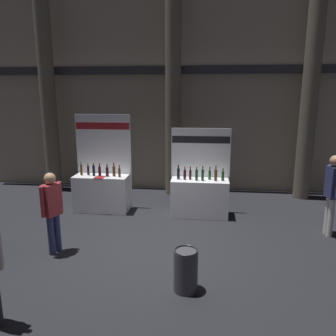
% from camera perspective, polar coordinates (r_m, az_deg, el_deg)
% --- Properties ---
extents(ground_plane, '(27.07, 27.07, 0.00)m').
position_cam_1_polar(ground_plane, '(6.93, -2.41, -13.66)').
color(ground_plane, black).
extents(hall_colonnade, '(13.54, 1.10, 6.89)m').
position_cam_1_polar(hall_colonnade, '(10.66, 1.24, 14.41)').
color(hall_colonnade, tan).
rests_on(hall_colonnade, ground_plane).
extents(exhibitor_booth_0, '(1.50, 0.69, 2.55)m').
position_cam_1_polar(exhibitor_booth_0, '(8.99, -11.36, -3.42)').
color(exhibitor_booth_0, white).
rests_on(exhibitor_booth_0, ground_plane).
extents(exhibitor_booth_1, '(1.52, 0.66, 2.22)m').
position_cam_1_polar(exhibitor_booth_1, '(8.49, 5.49, -4.46)').
color(exhibitor_booth_1, white).
rests_on(exhibitor_booth_1, ground_plane).
extents(trash_bin, '(0.39, 0.39, 0.70)m').
position_cam_1_polar(trash_bin, '(5.46, 3.09, -17.27)').
color(trash_bin, '#38383D').
rests_on(trash_bin, ground_plane).
extents(visitor_3, '(0.33, 0.46, 1.63)m').
position_cam_1_polar(visitor_3, '(6.75, -19.45, -6.43)').
color(visitor_3, navy).
rests_on(visitor_3, ground_plane).
extents(visitor_5, '(0.25, 0.49, 1.81)m').
position_cam_1_polar(visitor_5, '(7.96, 26.59, -3.27)').
color(visitor_5, silver).
rests_on(visitor_5, ground_plane).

